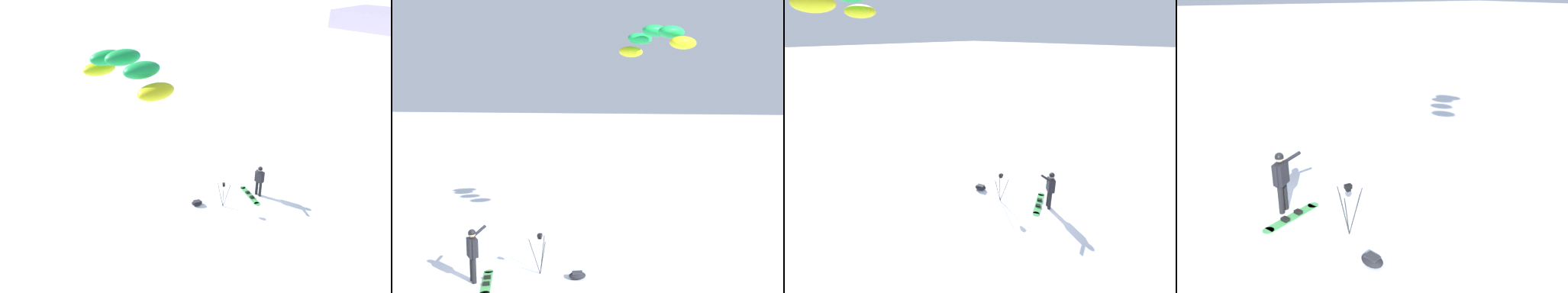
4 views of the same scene
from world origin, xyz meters
The scene contains 5 objects.
ground_plane centered at (0.00, 0.00, 0.00)m, with size 300.00×300.00×0.00m, color white.
snowboarder centered at (-0.45, -0.01, 1.01)m, with size 0.50×0.75×1.68m.
snowboard centered at (-0.04, 0.06, 0.02)m, with size 0.88×1.67×0.10m.
gear_bag_large centered at (2.59, 0.93, 0.12)m, with size 0.62×0.51×0.23m.
camera_tripod centered at (1.34, 1.01, 0.95)m, with size 0.62×0.60×1.32m.
Camera 3 is at (-4.73, 8.85, 6.87)m, focal length 24.58 mm.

